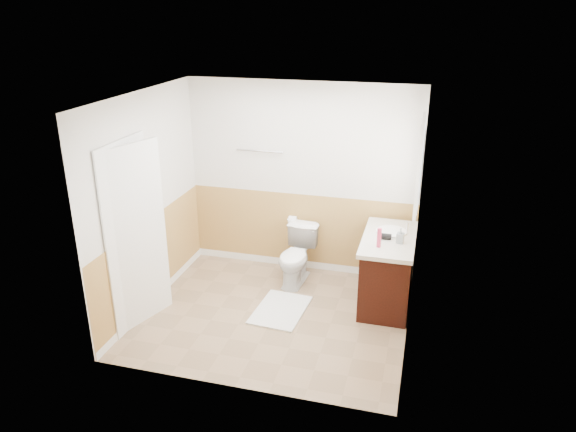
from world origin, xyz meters
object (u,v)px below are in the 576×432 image
(lotion_bottle, at_px, (379,238))
(vanity_cabinet, at_px, (387,272))
(toilet, at_px, (296,256))
(bath_mat, at_px, (280,310))
(soap_dispenser, at_px, (400,236))

(lotion_bottle, bearing_deg, vanity_cabinet, 71.61)
(toilet, relative_size, vanity_cabinet, 0.65)
(bath_mat, distance_m, vanity_cabinet, 1.34)
(toilet, bearing_deg, vanity_cabinet, -6.24)
(toilet, xyz_separation_m, bath_mat, (-0.00, -0.75, -0.35))
(bath_mat, bearing_deg, toilet, 90.00)
(bath_mat, xyz_separation_m, lotion_bottle, (1.07, 0.23, 0.95))
(lotion_bottle, xyz_separation_m, soap_dispenser, (0.22, 0.17, -0.02))
(toilet, distance_m, vanity_cabinet, 1.19)
(vanity_cabinet, bearing_deg, lotion_bottle, -108.39)
(lotion_bottle, bearing_deg, toilet, 154.23)
(bath_mat, relative_size, vanity_cabinet, 0.73)
(bath_mat, bearing_deg, lotion_bottle, 12.25)
(bath_mat, bearing_deg, vanity_cabinet, 24.51)
(toilet, distance_m, lotion_bottle, 1.33)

